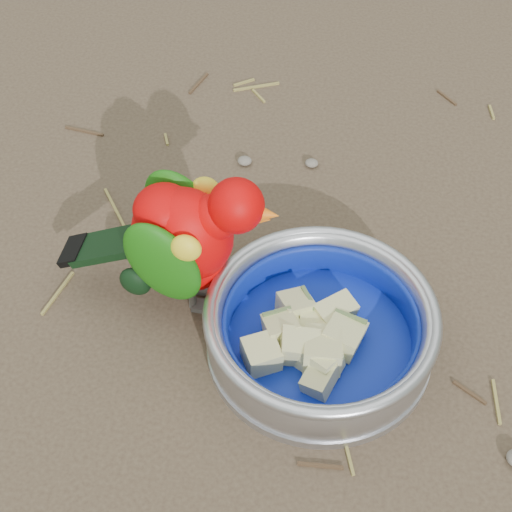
# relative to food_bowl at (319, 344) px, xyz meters

# --- Properties ---
(ground) EXTENTS (60.00, 60.00, 0.00)m
(ground) POSITION_rel_food_bowl_xyz_m (-0.11, -0.01, -0.01)
(ground) COLOR #4D3D2D
(food_bowl) EXTENTS (0.22, 0.22, 0.02)m
(food_bowl) POSITION_rel_food_bowl_xyz_m (0.00, 0.00, 0.00)
(food_bowl) COLOR #B2B2BA
(food_bowl) RESTS_ON ground
(bowl_wall) EXTENTS (0.22, 0.22, 0.04)m
(bowl_wall) POSITION_rel_food_bowl_xyz_m (0.00, 0.00, 0.03)
(bowl_wall) COLOR #B2B2BA
(bowl_wall) RESTS_ON food_bowl
(fruit_wedges) EXTENTS (0.13, 0.13, 0.03)m
(fruit_wedges) POSITION_rel_food_bowl_xyz_m (0.00, 0.00, 0.02)
(fruit_wedges) COLOR #CBC985
(fruit_wedges) RESTS_ON food_bowl
(lory_parrot) EXTENTS (0.21, 0.11, 0.16)m
(lory_parrot) POSITION_rel_food_bowl_xyz_m (-0.14, 0.05, 0.07)
(lory_parrot) COLOR #CE0203
(lory_parrot) RESTS_ON ground
(ground_debris) EXTENTS (0.90, 0.80, 0.01)m
(ground_debris) POSITION_rel_food_bowl_xyz_m (-0.15, 0.03, -0.01)
(ground_debris) COLOR olive
(ground_debris) RESTS_ON ground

